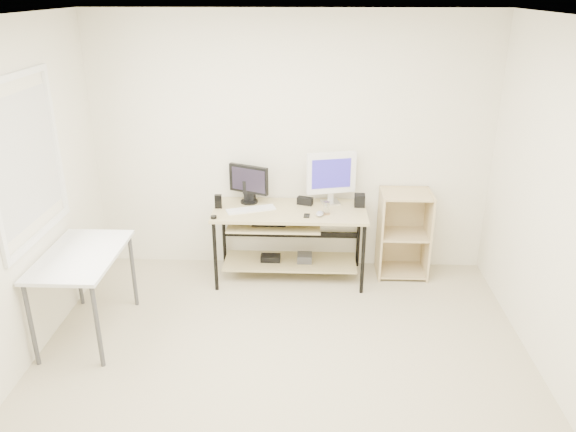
% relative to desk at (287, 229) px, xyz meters
% --- Properties ---
extents(room, '(4.01, 4.01, 2.62)m').
position_rel_desk_xyz_m(room, '(-0.11, -1.62, 0.78)').
color(room, '#BAAF8F').
rests_on(room, ground).
extents(desk, '(1.50, 0.65, 0.75)m').
position_rel_desk_xyz_m(desk, '(0.00, 0.00, 0.00)').
color(desk, tan).
rests_on(desk, ground).
extents(side_table, '(0.60, 1.00, 0.75)m').
position_rel_desk_xyz_m(side_table, '(-1.65, -1.06, 0.13)').
color(side_table, white).
rests_on(side_table, ground).
extents(shelf_unit, '(0.50, 0.40, 0.90)m').
position_rel_desk_xyz_m(shelf_unit, '(1.18, 0.16, -0.09)').
color(shelf_unit, tan).
rests_on(shelf_unit, ground).
extents(black_monitor, '(0.41, 0.21, 0.39)m').
position_rel_desk_xyz_m(black_monitor, '(-0.39, 0.17, 0.43)').
color(black_monitor, black).
rests_on(black_monitor, desk).
extents(white_imac, '(0.49, 0.17, 0.53)m').
position_rel_desk_xyz_m(white_imac, '(0.43, 0.18, 0.52)').
color(white_imac, silver).
rests_on(white_imac, desk).
extents(keyboard, '(0.49, 0.29, 0.02)m').
position_rel_desk_xyz_m(keyboard, '(-0.35, -0.04, 0.22)').
color(keyboard, white).
rests_on(keyboard, desk).
extents(mouse, '(0.09, 0.13, 0.04)m').
position_rel_desk_xyz_m(mouse, '(0.32, -0.15, 0.23)').
color(mouse, '#AEAEB3').
rests_on(mouse, desk).
extents(center_speaker, '(0.17, 0.11, 0.08)m').
position_rel_desk_xyz_m(center_speaker, '(0.17, 0.14, 0.25)').
color(center_speaker, black).
rests_on(center_speaker, desk).
extents(speaker_left, '(0.13, 0.13, 0.23)m').
position_rel_desk_xyz_m(speaker_left, '(-0.39, 0.21, 0.33)').
color(speaker_left, black).
rests_on(speaker_left, desk).
extents(speaker_right, '(0.11, 0.11, 0.12)m').
position_rel_desk_xyz_m(speaker_right, '(0.71, 0.11, 0.27)').
color(speaker_right, black).
rests_on(speaker_right, desk).
extents(audio_controller, '(0.07, 0.05, 0.14)m').
position_rel_desk_xyz_m(audio_controller, '(-0.68, 0.01, 0.28)').
color(audio_controller, black).
rests_on(audio_controller, desk).
extents(volume_puck, '(0.06, 0.06, 0.02)m').
position_rel_desk_xyz_m(volume_puck, '(-0.68, -0.26, 0.22)').
color(volume_puck, black).
rests_on(volume_puck, desk).
extents(smartphone, '(0.06, 0.11, 0.01)m').
position_rel_desk_xyz_m(smartphone, '(0.19, -0.17, 0.22)').
color(smartphone, black).
rests_on(smartphone, desk).
extents(coaster, '(0.09, 0.09, 0.01)m').
position_rel_desk_xyz_m(coaster, '(0.38, -0.10, 0.21)').
color(coaster, olive).
rests_on(coaster, desk).
extents(drinking_glass, '(0.07, 0.07, 0.12)m').
position_rel_desk_xyz_m(drinking_glass, '(0.38, -0.10, 0.28)').
color(drinking_glass, white).
rests_on(drinking_glass, coaster).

